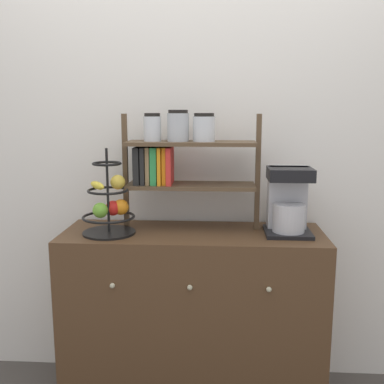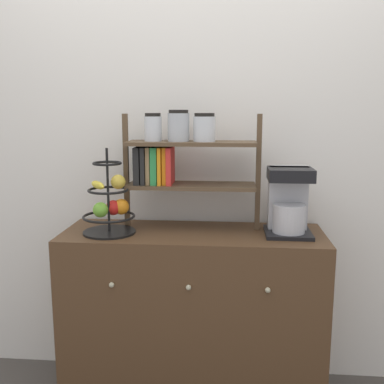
% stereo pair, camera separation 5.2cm
% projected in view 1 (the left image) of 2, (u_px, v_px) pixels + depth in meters
% --- Properties ---
extents(wall_back, '(7.00, 0.05, 2.60)m').
position_uv_depth(wall_back, '(196.00, 137.00, 2.34)').
color(wall_back, silver).
rests_on(wall_back, ground_plane).
extents(sideboard, '(1.25, 0.45, 0.86)m').
position_uv_depth(sideboard, '(193.00, 316.00, 2.23)').
color(sideboard, '#4C331E').
rests_on(sideboard, ground_plane).
extents(coffee_maker, '(0.21, 0.22, 0.32)m').
position_uv_depth(coffee_maker, '(288.00, 201.00, 2.12)').
color(coffee_maker, black).
rests_on(coffee_maker, sideboard).
extents(fruit_stand, '(0.25, 0.25, 0.41)m').
position_uv_depth(fruit_stand, '(110.00, 206.00, 2.12)').
color(fruit_stand, black).
rests_on(fruit_stand, sideboard).
extents(shelf_hutch, '(0.67, 0.20, 0.58)m').
position_uv_depth(shelf_hutch, '(176.00, 154.00, 2.17)').
color(shelf_hutch, brown).
rests_on(shelf_hutch, sideboard).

